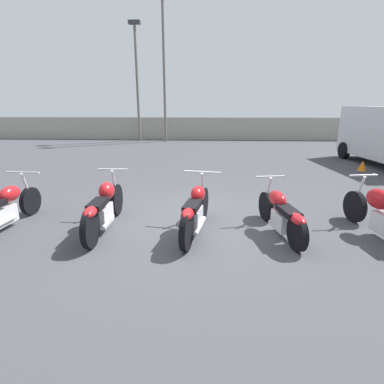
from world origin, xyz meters
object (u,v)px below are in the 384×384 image
at_px(motorcycle_slot_0, 4,208).
at_px(motorcycle_slot_3, 281,213).
at_px(light_pole_left, 164,58).
at_px(traffic_cone_near, 362,166).
at_px(motorcycle_slot_1, 104,208).
at_px(light_pole_right, 137,72).
at_px(motorcycle_slot_2, 196,211).

xyz_separation_m(motorcycle_slot_0, motorcycle_slot_3, (5.13, -0.00, -0.01)).
relative_size(light_pole_left, motorcycle_slot_3, 4.38).
distance_m(light_pole_left, motorcycle_slot_3, 15.34).
relative_size(light_pole_left, traffic_cone_near, 24.08).
bearing_deg(motorcycle_slot_0, light_pole_left, 89.37).
bearing_deg(motorcycle_slot_3, motorcycle_slot_1, 168.89).
bearing_deg(motorcycle_slot_1, light_pole_right, 98.88).
bearing_deg(traffic_cone_near, motorcycle_slot_3, -126.49).
distance_m(motorcycle_slot_3, traffic_cone_near, 7.06).
height_order(light_pole_left, light_pole_right, light_pole_left).
bearing_deg(light_pole_left, motorcycle_slot_1, -86.97).
bearing_deg(motorcycle_slot_1, motorcycle_slot_0, -179.76).
bearing_deg(motorcycle_slot_2, light_pole_left, 109.95).
relative_size(motorcycle_slot_1, motorcycle_slot_2, 1.09).
relative_size(motorcycle_slot_0, traffic_cone_near, 5.81).
height_order(light_pole_right, motorcycle_slot_0, light_pole_right).
height_order(light_pole_left, traffic_cone_near, light_pole_left).
bearing_deg(traffic_cone_near, motorcycle_slot_1, -142.85).
bearing_deg(motorcycle_slot_1, motorcycle_slot_2, -4.22).
distance_m(motorcycle_slot_1, motorcycle_slot_3, 3.23).
distance_m(light_pole_right, traffic_cone_near, 13.77).
bearing_deg(light_pole_right, light_pole_left, -8.44).
bearing_deg(motorcycle_slot_3, motorcycle_slot_0, 169.59).
height_order(motorcycle_slot_0, motorcycle_slot_1, motorcycle_slot_1).
bearing_deg(light_pole_left, motorcycle_slot_0, -94.66).
bearing_deg(motorcycle_slot_1, light_pole_left, 92.12).
distance_m(light_pole_right, motorcycle_slot_1, 15.01).
distance_m(motorcycle_slot_0, motorcycle_slot_1, 1.90).
relative_size(light_pole_left, motorcycle_slot_1, 3.85).
distance_m(motorcycle_slot_2, traffic_cone_near, 8.11).
bearing_deg(traffic_cone_near, motorcycle_slot_0, -148.71).
distance_m(motorcycle_slot_1, motorcycle_slot_2, 1.70).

